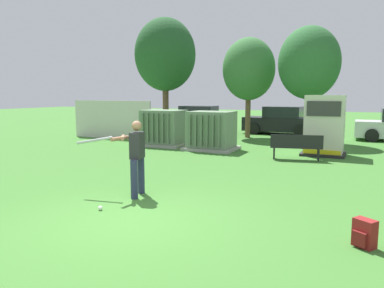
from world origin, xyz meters
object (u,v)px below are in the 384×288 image
(sports_ball, at_px, (100,208))
(parked_car_left_of_center, at_px, (281,121))
(parked_car_leftmost, at_px, (197,120))
(park_bench, at_px, (296,145))
(backpack, at_px, (364,234))
(transformer_mid_west, at_px, (211,131))
(transformer_west, at_px, (164,128))
(generator_enclosure, at_px, (324,126))
(batter, at_px, (135,154))

(sports_ball, relative_size, parked_car_left_of_center, 0.02)
(parked_car_leftmost, bearing_deg, sports_ball, -72.79)
(park_bench, distance_m, backpack, 7.70)
(park_bench, relative_size, backpack, 4.19)
(transformer_mid_west, bearing_deg, parked_car_left_of_center, 79.83)
(transformer_west, distance_m, sports_ball, 9.61)
(generator_enclosure, relative_size, sports_ball, 25.56)
(sports_ball, bearing_deg, transformer_west, 111.58)
(sports_ball, bearing_deg, transformer_mid_west, 97.09)
(generator_enclosure, xyz_separation_m, park_bench, (-0.77, -1.57, -0.60))
(park_bench, bearing_deg, transformer_mid_west, 164.51)
(generator_enclosure, height_order, park_bench, generator_enclosure)
(transformer_west, relative_size, parked_car_leftmost, 0.49)
(sports_ball, height_order, parked_car_leftmost, parked_car_leftmost)
(transformer_west, xyz_separation_m, parked_car_leftmost, (-1.19, 6.32, -0.04))
(generator_enclosure, distance_m, parked_car_leftmost, 10.11)
(transformer_west, distance_m, batter, 8.48)
(transformer_west, distance_m, transformer_mid_west, 2.47)
(generator_enclosure, height_order, backpack, generator_enclosure)
(transformer_mid_west, xyz_separation_m, park_bench, (3.67, -1.02, -0.25))
(generator_enclosure, xyz_separation_m, parked_car_leftmost, (-8.08, 6.05, -0.38))
(batter, bearing_deg, parked_car_leftmost, 108.76)
(parked_car_leftmost, bearing_deg, parked_car_left_of_center, 10.55)
(sports_ball, relative_size, backpack, 0.20)
(park_bench, bearing_deg, backpack, -72.94)
(transformer_mid_west, height_order, generator_enclosure, generator_enclosure)
(transformer_west, xyz_separation_m, sports_ball, (3.52, -8.91, -0.74))
(transformer_mid_west, distance_m, park_bench, 3.81)
(park_bench, bearing_deg, batter, -111.80)
(generator_enclosure, bearing_deg, batter, -112.68)
(parked_car_leftmost, xyz_separation_m, parked_car_left_of_center, (5.00, 0.93, 0.00))
(transformer_mid_west, distance_m, batter, 7.49)
(transformer_mid_west, bearing_deg, batter, -81.43)
(parked_car_leftmost, distance_m, parked_car_left_of_center, 5.08)
(transformer_mid_west, xyz_separation_m, backpack, (5.92, -8.37, -0.57))
(transformer_mid_west, relative_size, parked_car_left_of_center, 0.50)
(generator_enclosure, bearing_deg, backpack, -80.55)
(transformer_mid_west, height_order, park_bench, transformer_mid_west)
(backpack, bearing_deg, batter, 168.63)
(batter, distance_m, parked_car_left_of_center, 14.94)
(backpack, bearing_deg, park_bench, 107.06)
(batter, bearing_deg, backpack, -11.37)
(parked_car_left_of_center, bearing_deg, parked_car_leftmost, -169.45)
(generator_enclosure, distance_m, parked_car_left_of_center, 7.65)
(generator_enclosure, relative_size, batter, 1.32)
(sports_ball, bearing_deg, generator_enclosure, 69.85)
(transformer_mid_west, height_order, sports_ball, transformer_mid_west)
(parked_car_left_of_center, bearing_deg, backpack, -73.97)
(park_bench, height_order, parked_car_left_of_center, parked_car_left_of_center)
(sports_ball, distance_m, parked_car_leftmost, 15.96)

